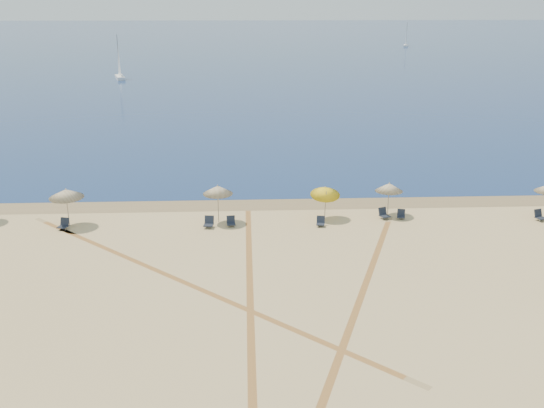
# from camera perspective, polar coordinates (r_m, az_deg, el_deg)

# --- Properties ---
(ocean) EXTENTS (500.00, 500.00, 0.00)m
(ocean) POSITION_cam_1_polar(r_m,az_deg,el_deg) (243.89, -2.43, 14.98)
(ocean) COLOR #0C2151
(ocean) RESTS_ON ground
(wet_sand) EXTENTS (500.00, 500.00, 0.00)m
(wet_sand) POSITION_cam_1_polar(r_m,az_deg,el_deg) (44.78, -0.25, 0.03)
(wet_sand) COLOR olive
(wet_sand) RESTS_ON ground
(umbrella_1) EXTENTS (2.20, 2.23, 2.54)m
(umbrella_1) POSITION_cam_1_polar(r_m,az_deg,el_deg) (41.90, -18.35, 0.92)
(umbrella_1) COLOR gray
(umbrella_1) RESTS_ON ground
(umbrella_2) EXTENTS (1.94, 1.97, 2.58)m
(umbrella_2) POSITION_cam_1_polar(r_m,az_deg,el_deg) (40.55, -4.99, 1.30)
(umbrella_2) COLOR gray
(umbrella_2) RESTS_ON ground
(umbrella_3) EXTENTS (1.97, 2.04, 2.45)m
(umbrella_3) POSITION_cam_1_polar(r_m,az_deg,el_deg) (41.29, 4.91, 1.18)
(umbrella_3) COLOR gray
(umbrella_3) RESTS_ON ground
(umbrella_4) EXTENTS (1.87, 1.87, 2.32)m
(umbrella_4) POSITION_cam_1_polar(r_m,az_deg,el_deg) (42.58, 10.69, 1.52)
(umbrella_4) COLOR gray
(umbrella_4) RESTS_ON ground
(chair_1) EXTENTS (0.74, 0.81, 0.70)m
(chair_1) POSITION_cam_1_polar(r_m,az_deg,el_deg) (41.99, -18.55, -1.78)
(chair_1) COLOR black
(chair_1) RESTS_ON ground
(chair_2) EXTENTS (0.70, 0.79, 0.73)m
(chair_2) POSITION_cam_1_polar(r_m,az_deg,el_deg) (40.32, -5.81, -1.70)
(chair_2) COLOR black
(chair_2) RESTS_ON ground
(chair_3) EXTENTS (0.60, 0.68, 0.65)m
(chair_3) POSITION_cam_1_polar(r_m,az_deg,el_deg) (40.44, -3.78, -1.63)
(chair_3) COLOR black
(chair_3) RESTS_ON ground
(chair_4) EXTENTS (0.63, 0.70, 0.64)m
(chair_4) POSITION_cam_1_polar(r_m,az_deg,el_deg) (40.48, 4.48, -1.63)
(chair_4) COLOR black
(chair_4) RESTS_ON ground
(chair_5) EXTENTS (0.81, 0.87, 0.71)m
(chair_5) POSITION_cam_1_polar(r_m,az_deg,el_deg) (42.41, 10.20, -0.89)
(chair_5) COLOR black
(chair_5) RESTS_ON ground
(chair_6) EXTENTS (0.64, 0.70, 0.62)m
(chair_6) POSITION_cam_1_polar(r_m,az_deg,el_deg) (42.59, 11.75, -0.96)
(chair_6) COLOR black
(chair_6) RESTS_ON ground
(chair_7) EXTENTS (0.79, 0.85, 0.71)m
(chair_7) POSITION_cam_1_polar(r_m,az_deg,el_deg) (45.07, 23.31, -0.98)
(chair_7) COLOR black
(chair_7) RESTS_ON ground
(sailboat_0) EXTENTS (2.55, 5.02, 7.24)m
(sailboat_0) POSITION_cam_1_polar(r_m,az_deg,el_deg) (202.95, 12.20, 14.56)
(sailboat_0) COLOR white
(sailboat_0) RESTS_ON ocean
(sailboat_1) EXTENTS (2.81, 5.47, 7.89)m
(sailboat_1) POSITION_cam_1_polar(r_m,az_deg,el_deg) (119.84, -13.83, 12.21)
(sailboat_1) COLOR white
(sailboat_1) RESTS_ON ocean
(tire_tracks) EXTENTS (46.78, 42.92, 0.00)m
(tire_tracks) POSITION_cam_1_polar(r_m,az_deg,el_deg) (31.39, -1.37, -8.27)
(tire_tracks) COLOR tan
(tire_tracks) RESTS_ON ground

